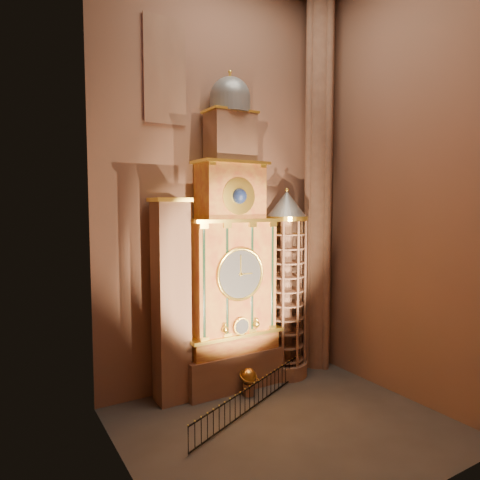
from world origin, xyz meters
TOP-DOWN VIEW (x-y plane):
  - floor at (0.00, 0.00)m, footprint 14.00×14.00m
  - wall_back at (0.00, 6.00)m, footprint 22.00×0.00m
  - wall_left at (-7.00, 0.00)m, footprint 0.00×22.00m
  - wall_right at (7.00, 0.00)m, footprint 0.00×22.00m
  - astronomical_clock at (0.00, 4.96)m, footprint 5.60×2.41m
  - portrait_tower at (-3.40, 4.98)m, footprint 1.80×1.60m
  - stair_turret at (3.50, 4.70)m, footprint 2.50×2.50m
  - gothic_pier at (6.10, 5.00)m, footprint 2.04×2.04m
  - stained_glass_window at (-3.20, 5.92)m, footprint 2.20×0.14m
  - celestial_globe at (0.20, 3.47)m, footprint 1.22×1.18m
  - iron_railing at (-0.31, 2.15)m, footprint 8.79×4.07m

SIDE VIEW (x-z plane):
  - floor at x=0.00m, z-range 0.00..0.00m
  - iron_railing at x=-0.31m, z-range 0.05..1.21m
  - celestial_globe at x=0.20m, z-range 0.14..1.58m
  - portrait_tower at x=-3.40m, z-range 0.05..10.25m
  - stair_turret at x=3.50m, z-range -0.13..10.67m
  - astronomical_clock at x=0.00m, z-range -1.67..15.03m
  - wall_back at x=0.00m, z-range 0.00..22.00m
  - wall_left at x=-7.00m, z-range 0.00..22.00m
  - wall_right at x=7.00m, z-range 0.00..22.00m
  - gothic_pier at x=6.10m, z-range 0.00..22.00m
  - stained_glass_window at x=-3.20m, z-range 13.90..19.10m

